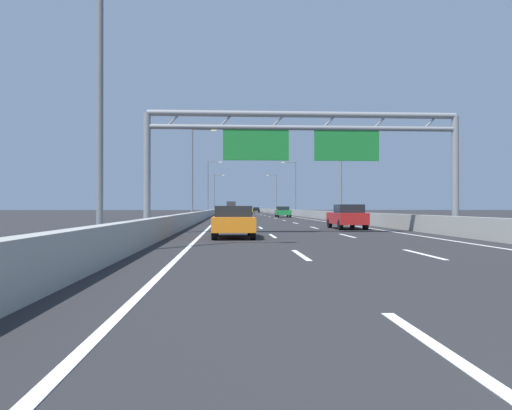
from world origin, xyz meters
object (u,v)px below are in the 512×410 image
object	(u,v)px
streetlamp_left_far	(209,184)
streetlamp_left_near	(108,72)
red_car	(347,217)
box_truck	(231,206)
streetlamp_right_far	(294,184)
orange_car	(233,221)
sign_gantry	(303,141)
streetlamp_left_distant	(215,191)
streetlamp_left_mid	(194,168)
blue_car	(232,212)
streetlamp_right_distant	(275,191)
black_car	(256,210)
streetlamp_right_mid	(339,169)
green_car	(283,212)
yellow_car	(248,210)

from	to	relation	value
streetlamp_left_far	streetlamp_left_near	bearing A→B (deg)	-90.00
streetlamp_left_far	red_car	xyz separation A→B (m)	(11.05, -53.42, -4.61)
box_truck	streetlamp_right_far	bearing A→B (deg)	-77.40
orange_car	sign_gantry	bearing A→B (deg)	38.21
box_truck	streetlamp_left_distant	bearing A→B (deg)	-105.04
streetlamp_left_mid	blue_car	world-z (taller)	streetlamp_left_mid
streetlamp_left_far	streetlamp_right_distant	bearing A→B (deg)	66.54
red_car	black_car	bearing A→B (deg)	90.08
streetlamp_right_far	streetlamp_left_distant	size ratio (longest dim) A/B	1.00
streetlamp_right_mid	box_truck	bearing A→B (deg)	97.49
sign_gantry	streetlamp_right_distant	xyz separation A→B (m)	(7.49, 93.11, 0.58)
streetlamp_right_far	red_car	size ratio (longest dim) A/B	2.28
red_car	orange_car	world-z (taller)	red_car
black_car	streetlamp_left_distant	bearing A→B (deg)	-126.49
streetlamp_left_near	blue_car	bearing A→B (deg)	85.49
green_car	streetlamp_right_mid	bearing A→B (deg)	-76.25
streetlamp_left_mid	orange_car	distance (m)	27.83
streetlamp_left_near	green_car	xyz separation A→B (m)	(10.93, 50.77, -4.64)
box_truck	yellow_car	bearing A→B (deg)	-84.26
streetlamp_right_far	black_car	distance (m)	49.54
streetlamp_right_far	streetlamp_left_mid	bearing A→B (deg)	-113.46
streetlamp_left_distant	orange_car	world-z (taller)	streetlamp_left_distant
streetlamp_right_distant	blue_car	xyz separation A→B (m)	(-10.97, -52.89, -4.64)
black_car	box_truck	distance (m)	7.01
streetlamp_left_far	streetlamp_right_mid	bearing A→B (deg)	-66.54
streetlamp_left_near	box_truck	distance (m)	118.06
streetlamp_left_distant	green_car	world-z (taller)	streetlamp_left_distant
red_car	streetlamp_left_distant	bearing A→B (deg)	97.17
streetlamp_left_near	red_car	size ratio (longest dim) A/B	2.28
streetlamp_left_near	streetlamp_left_far	world-z (taller)	same
streetlamp_left_near	box_truck	size ratio (longest dim) A/B	1.16
streetlamp_left_far	blue_car	bearing A→B (deg)	-77.89
yellow_car	streetlamp_left_mid	bearing A→B (deg)	-98.55
streetlamp_right_mid	orange_car	distance (m)	29.74
blue_car	yellow_car	distance (m)	33.48
streetlamp_right_distant	green_car	xyz separation A→B (m)	(-4.01, -52.45, -4.64)
blue_car	box_truck	xyz separation A→B (m)	(-0.01, 67.60, 0.88)
streetlamp_right_distant	box_truck	xyz separation A→B (m)	(-10.98, 14.72, -3.76)
streetlamp_right_mid	black_car	distance (m)	83.79
streetlamp_left_near	streetlamp_left_far	xyz separation A→B (m)	(0.00, 68.81, 0.00)
streetlamp_right_mid	streetlamp_right_distant	bearing A→B (deg)	90.00
streetlamp_left_distant	streetlamp_right_distant	size ratio (longest dim) A/B	1.00
streetlamp_right_mid	streetlamp_left_distant	xyz separation A→B (m)	(-14.93, 68.81, 0.00)
streetlamp_left_mid	red_car	distance (m)	22.47
red_car	yellow_car	xyz separation A→B (m)	(-3.65, 68.24, -0.01)
streetlamp_left_near	blue_car	xyz separation A→B (m)	(3.97, 50.34, -4.64)
streetlamp_right_mid	streetlamp_left_mid	bearing A→B (deg)	180.00
streetlamp_left_far	streetlamp_right_distant	xyz separation A→B (m)	(14.93, 34.41, 0.00)
streetlamp_left_mid	blue_car	size ratio (longest dim) A/B	2.30
orange_car	green_car	bearing A→B (deg)	80.68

